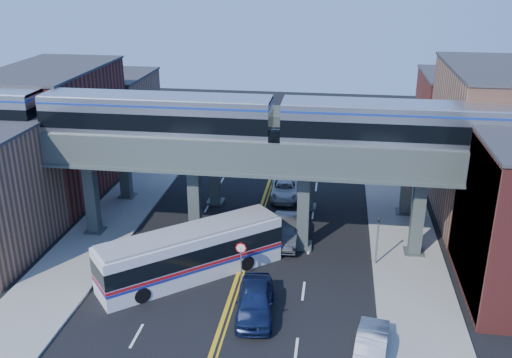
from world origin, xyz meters
TOP-DOWN VIEW (x-y plane):
  - ground at (0.00, 0.00)m, footprint 120.00×120.00m
  - sidewalk_west at (-11.50, 10.00)m, footprint 5.00×70.00m
  - sidewalk_east at (11.50, 10.00)m, footprint 5.00×70.00m
  - building_west_b at (-18.50, 16.00)m, footprint 8.00×14.00m
  - building_west_c at (-18.50, 29.00)m, footprint 8.00×10.00m
  - building_east_b at (18.50, 16.00)m, footprint 8.00×14.00m
  - building_east_c at (18.50, 29.00)m, footprint 8.00×10.00m
  - mural_panel at (14.55, 4.00)m, footprint 0.10×9.50m
  - elevated_viaduct_near at (0.00, 8.00)m, footprint 52.00×3.60m
  - elevated_viaduct_far at (0.00, 15.00)m, footprint 52.00×3.60m
  - transit_train at (-6.50, 8.00)m, footprint 50.11×3.14m
  - stop_sign at (0.30, 3.00)m, footprint 0.76×0.09m
  - traffic_signal at (9.20, 6.00)m, footprint 0.15×0.18m
  - transit_bus at (-3.02, 2.84)m, footprint 11.38×10.20m
  - car_lane_a at (1.80, -0.95)m, footprint 2.67×5.59m
  - car_lane_b at (2.69, 8.69)m, footprint 1.97×5.50m
  - car_lane_c at (1.80, 17.17)m, footprint 2.80×5.40m
  - car_lane_d at (2.56, 25.44)m, footprint 2.92×6.28m
  - car_parked_curb at (8.50, -3.69)m, footprint 2.21×4.75m

SIDE VIEW (x-z plane):
  - ground at x=0.00m, z-range 0.00..0.00m
  - sidewalk_west at x=-11.50m, z-range 0.00..0.16m
  - sidewalk_east at x=11.50m, z-range 0.00..0.16m
  - car_lane_c at x=1.80m, z-range 0.00..1.46m
  - car_parked_curb at x=8.50m, z-range 0.00..1.51m
  - car_lane_d at x=2.56m, z-range 0.00..1.77m
  - car_lane_b at x=2.69m, z-range 0.00..1.80m
  - car_lane_a at x=1.80m, z-range 0.00..1.84m
  - transit_bus at x=-3.02m, z-range 0.04..3.28m
  - stop_sign at x=0.30m, z-range 0.44..3.07m
  - traffic_signal at x=9.20m, z-range 0.25..4.35m
  - building_west_c at x=-18.50m, z-range 0.00..8.00m
  - building_east_c at x=18.50m, z-range 0.00..9.00m
  - mural_panel at x=14.55m, z-range 0.00..9.50m
  - building_west_b at x=-18.50m, z-range 0.00..11.00m
  - building_east_b at x=18.50m, z-range 0.00..12.00m
  - elevated_viaduct_near at x=0.00m, z-range 2.77..10.17m
  - elevated_viaduct_far at x=0.00m, z-range 2.77..10.17m
  - transit_train at x=-6.50m, z-range 7.55..11.22m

